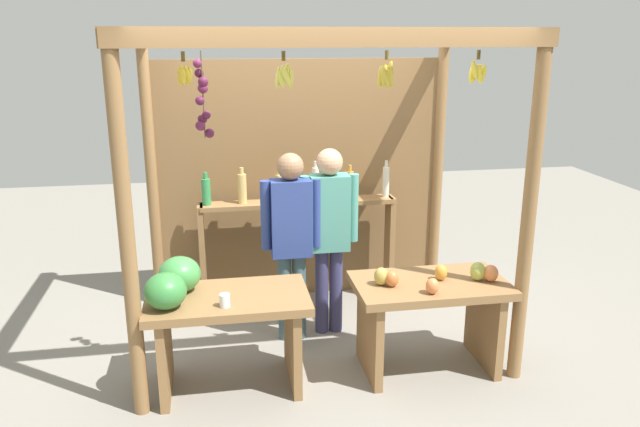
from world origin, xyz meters
TOP-DOWN VIEW (x-y plane):
  - ground_plane at (0.00, 0.00)m, footprint 12.00×12.00m
  - market_stall at (-0.00, 0.40)m, footprint 2.80×1.89m
  - fruit_counter_left at (-0.85, -0.66)m, footprint 1.16×0.65m
  - fruit_counter_right at (0.74, -0.67)m, footprint 1.12×0.64m
  - bottle_shelf_unit at (-0.07, 0.67)m, footprint 1.79×0.22m
  - vendor_man at (-0.20, -0.01)m, footprint 0.48×0.21m
  - vendor_woman at (0.12, 0.06)m, footprint 0.48×0.21m

SIDE VIEW (x-z plane):
  - ground_plane at x=0.00m, z-range 0.00..0.00m
  - fruit_counter_right at x=0.74m, z-range 0.10..0.94m
  - fruit_counter_left at x=-0.85m, z-range 0.12..1.08m
  - bottle_shelf_unit at x=-0.07m, z-range 0.11..1.47m
  - vendor_man at x=-0.20m, z-range 0.15..1.72m
  - vendor_woman at x=0.12m, z-range 0.15..1.73m
  - market_stall at x=0.00m, z-range 0.20..2.68m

